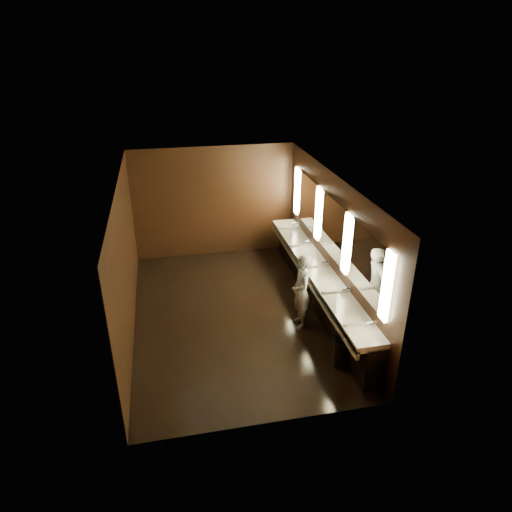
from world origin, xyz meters
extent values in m
plane|color=black|center=(0.00, 0.00, 0.00)|extent=(6.00, 6.00, 0.00)
cube|color=#2D2D2B|center=(0.00, 0.00, 2.80)|extent=(4.00, 6.00, 0.02)
cube|color=black|center=(0.00, 3.00, 1.40)|extent=(4.00, 0.02, 2.80)
cube|color=black|center=(0.00, -3.00, 1.40)|extent=(4.00, 0.02, 2.80)
cube|color=black|center=(-2.00, 0.00, 1.40)|extent=(0.02, 6.00, 2.80)
cube|color=black|center=(2.00, 0.00, 1.40)|extent=(0.02, 6.00, 2.80)
cube|color=black|center=(1.82, 0.00, 0.40)|extent=(0.36, 5.40, 0.81)
cube|color=white|center=(1.73, 0.00, 0.85)|extent=(0.55, 5.40, 0.12)
cube|color=white|center=(1.48, 0.00, 0.77)|extent=(0.06, 5.40, 0.18)
cylinder|color=silver|center=(1.91, -2.20, 0.99)|extent=(0.18, 0.04, 0.04)
cylinder|color=silver|center=(1.91, -1.10, 0.99)|extent=(0.18, 0.04, 0.04)
cylinder|color=silver|center=(1.91, 0.00, 0.99)|extent=(0.18, 0.04, 0.04)
cylinder|color=silver|center=(1.91, 1.10, 0.99)|extent=(0.18, 0.04, 0.04)
cylinder|color=silver|center=(1.91, 2.20, 0.99)|extent=(0.18, 0.04, 0.04)
cube|color=#FFF3B2|center=(1.97, -2.40, 1.75)|extent=(0.06, 0.22, 1.15)
cube|color=white|center=(1.99, -1.60, 1.75)|extent=(0.03, 1.32, 1.15)
cube|color=#FFF3B2|center=(1.97, -0.80, 1.75)|extent=(0.06, 0.23, 1.15)
cube|color=white|center=(1.99, 0.00, 1.75)|extent=(0.03, 1.32, 1.15)
cube|color=#FFF3B2|center=(1.97, 0.80, 1.75)|extent=(0.06, 0.23, 1.15)
cube|color=white|center=(1.99, 1.60, 1.75)|extent=(0.03, 1.32, 1.15)
cube|color=#FFF3B2|center=(1.97, 2.40, 1.75)|extent=(0.06, 0.22, 1.15)
imported|color=#9CC4E9|center=(1.20, -0.65, 0.76)|extent=(0.39, 0.57, 1.51)
cylinder|color=black|center=(1.58, -1.96, 0.26)|extent=(0.39, 0.39, 0.52)
camera|label=1|loc=(-1.18, -7.84, 5.16)|focal=32.00mm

